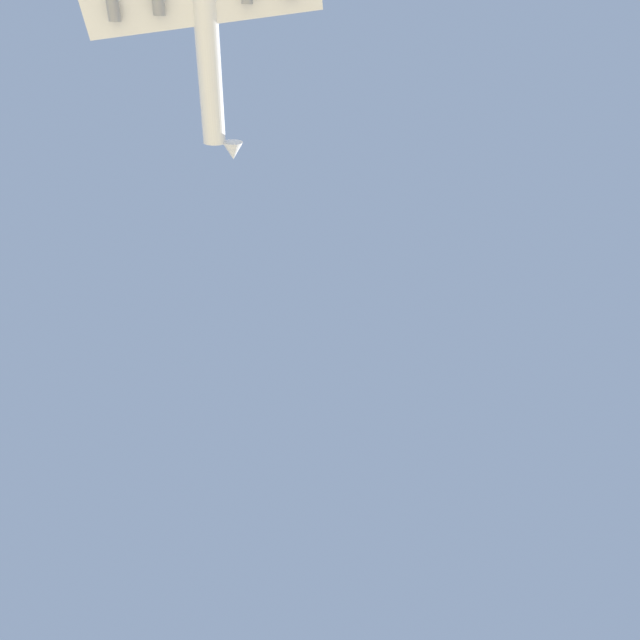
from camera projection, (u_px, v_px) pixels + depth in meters
name	position (u px, v px, depth m)	size (l,w,h in m)	color
carrier_jet	(204.00, 1.00, 136.55)	(62.55, 59.52, 21.05)	white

